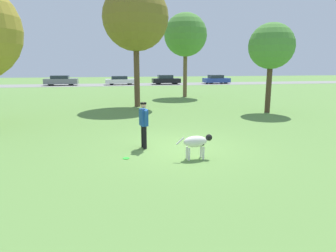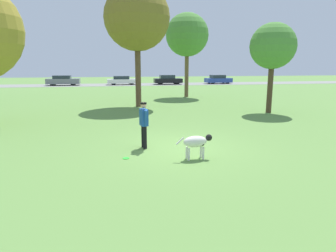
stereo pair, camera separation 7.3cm
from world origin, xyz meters
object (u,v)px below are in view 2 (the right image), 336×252
object	(u,v)px
frisbee	(126,158)
parked_car_white	(122,80)
dog	(197,142)
parked_car_blue	(218,79)
parked_car_grey	(63,80)
tree_far_right	(187,35)
tree_near_right	(273,47)
person	(144,122)
parked_car_black	(168,80)
tree_mid_center	(137,18)

from	to	relation	value
frisbee	parked_car_white	size ratio (longest dim) A/B	0.05
dog	parked_car_blue	xyz separation A→B (m)	(12.85, 34.36, 0.10)
parked_car_grey	tree_far_right	bearing A→B (deg)	-52.95
frisbee	parked_car_blue	bearing A→B (deg)	66.22
dog	frisbee	distance (m)	2.21
frisbee	tree_near_right	size ratio (longest dim) A/B	0.04
person	parked_car_black	bearing A→B (deg)	158.74
tree_near_right	tree_mid_center	distance (m)	8.65
person	parked_car_black	size ratio (longest dim) A/B	0.40
tree_mid_center	parked_car_blue	world-z (taller)	tree_mid_center
tree_far_right	parked_car_grey	size ratio (longest dim) A/B	1.63
dog	parked_car_grey	size ratio (longest dim) A/B	0.27
tree_near_right	dog	bearing A→B (deg)	-130.08
tree_near_right	person	bearing A→B (deg)	-141.60
dog	tree_near_right	size ratio (longest dim) A/B	0.23
tree_far_right	parked_car_white	size ratio (longest dim) A/B	1.69
parked_car_black	dog	bearing A→B (deg)	-98.77
parked_car_grey	dog	bearing A→B (deg)	-75.30
frisbee	parked_car_blue	distance (m)	37.11
tree_far_right	frisbee	bearing A→B (deg)	-109.52
tree_mid_center	parked_car_black	size ratio (longest dim) A/B	2.00
tree_near_right	tree_far_right	bearing A→B (deg)	106.40
parked_car_black	parked_car_blue	xyz separation A→B (m)	(7.62, 0.13, -0.03)
frisbee	parked_car_grey	bearing A→B (deg)	101.76
parked_car_white	tree_far_right	bearing A→B (deg)	-75.77
tree_near_right	tree_far_right	size ratio (longest dim) A/B	0.73
tree_mid_center	parked_car_black	xyz separation A→B (m)	(6.01, 22.35, -5.11)
tree_near_right	parked_car_black	xyz separation A→B (m)	(-1.42, 26.33, -3.17)
dog	person	bearing A→B (deg)	128.29
tree_near_right	tree_mid_center	bearing A→B (deg)	151.82
parked_car_black	parked_car_white	bearing A→B (deg)	177.79
frisbee	tree_mid_center	size ratio (longest dim) A/B	0.03
tree_far_right	parked_car_black	distance (m)	17.58
person	parked_car_black	distance (m)	33.41
tree_mid_center	parked_car_grey	bearing A→B (deg)	110.43
parked_car_blue	frisbee	bearing A→B (deg)	-116.40
frisbee	parked_car_grey	size ratio (longest dim) A/B	0.05
dog	tree_mid_center	world-z (taller)	tree_mid_center
dog	tree_mid_center	distance (m)	13.01
dog	parked_car_black	size ratio (longest dim) A/B	0.29
dog	parked_car_black	world-z (taller)	parked_car_black
frisbee	tree_near_right	bearing A→B (deg)	40.53
tree_near_right	parked_car_grey	size ratio (longest dim) A/B	1.19
person	parked_car_grey	bearing A→B (deg)	-176.50
frisbee	parked_car_grey	world-z (taller)	parked_car_grey
tree_near_right	tree_mid_center	world-z (taller)	tree_mid_center
tree_far_right	parked_car_blue	distance (m)	19.82
dog	frisbee	bearing A→B (deg)	163.22
dog	parked_car_white	size ratio (longest dim) A/B	0.28
tree_far_right	parked_car_blue	xyz separation A→B (m)	(8.97, 17.05, -4.63)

